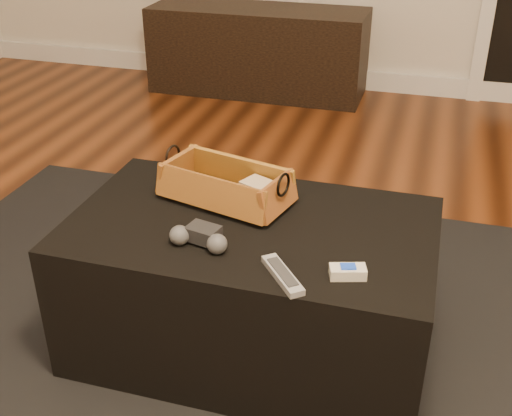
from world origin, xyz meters
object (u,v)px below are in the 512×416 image
(wicker_basket, at_px, (226,187))
(media_cabinet, at_px, (258,51))
(game_controller, at_px, (200,237))
(cream_gadget, at_px, (348,272))
(tv_remote, at_px, (218,193))
(silver_remote, at_px, (283,275))
(ottoman, at_px, (251,286))

(wicker_basket, bearing_deg, media_cabinet, 103.88)
(wicker_basket, bearing_deg, game_controller, -86.21)
(wicker_basket, distance_m, cream_gadget, 0.49)
(media_cabinet, bearing_deg, game_controller, -77.13)
(media_cabinet, distance_m, tv_remote, 2.30)
(silver_remote, xyz_separation_m, cream_gadget, (0.15, 0.05, 0.01))
(media_cabinet, xyz_separation_m, game_controller, (0.57, -2.48, 0.20))
(tv_remote, xyz_separation_m, cream_gadget, (0.42, -0.28, -0.01))
(cream_gadget, bearing_deg, game_controller, 175.46)
(ottoman, height_order, wicker_basket, wicker_basket)
(wicker_basket, height_order, silver_remote, wicker_basket)
(wicker_basket, bearing_deg, ottoman, -44.54)
(cream_gadget, bearing_deg, silver_remote, -161.87)
(wicker_basket, xyz_separation_m, silver_remote, (0.25, -0.33, -0.04))
(media_cabinet, relative_size, ottoman, 1.31)
(game_controller, xyz_separation_m, cream_gadget, (0.38, -0.03, -0.01))
(game_controller, bearing_deg, cream_gadget, -4.54)
(ottoman, bearing_deg, media_cabinet, 105.74)
(wicker_basket, bearing_deg, tv_remote, -157.67)
(media_cabinet, height_order, ottoman, media_cabinet)
(media_cabinet, xyz_separation_m, cream_gadget, (0.95, -2.51, 0.19))
(wicker_basket, relative_size, game_controller, 2.49)
(wicker_basket, bearing_deg, cream_gadget, -35.44)
(media_cabinet, distance_m, game_controller, 2.55)
(ottoman, bearing_deg, silver_remote, -57.26)
(ottoman, xyz_separation_m, cream_gadget, (0.29, -0.18, 0.22))
(silver_remote, bearing_deg, cream_gadget, 18.13)
(ottoman, distance_m, cream_gadget, 0.41)
(game_controller, height_order, silver_remote, game_controller)
(media_cabinet, distance_m, ottoman, 2.42)
(ottoman, relative_size, silver_remote, 6.44)
(game_controller, relative_size, cream_gadget, 1.74)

